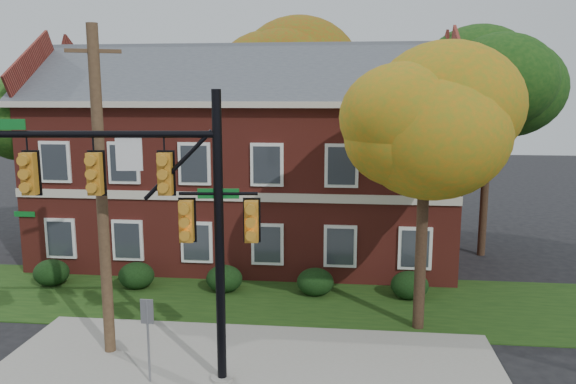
# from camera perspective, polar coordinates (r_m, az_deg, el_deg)

# --- Properties ---
(ground) EXTENTS (120.00, 120.00, 0.00)m
(ground) POSITION_cam_1_polar(r_m,az_deg,el_deg) (15.71, -4.53, -18.64)
(ground) COLOR black
(ground) RESTS_ON ground
(sidewalk) EXTENTS (14.00, 5.00, 0.08)m
(sidewalk) POSITION_cam_1_polar(r_m,az_deg,el_deg) (16.56, -3.87, -16.89)
(sidewalk) COLOR gray
(sidewalk) RESTS_ON ground
(grass_strip) EXTENTS (30.00, 6.00, 0.04)m
(grass_strip) POSITION_cam_1_polar(r_m,az_deg,el_deg) (21.10, -1.48, -10.89)
(grass_strip) COLOR #193811
(grass_strip) RESTS_ON ground
(apartment_building) EXTENTS (18.80, 8.80, 9.74)m
(apartment_building) POSITION_cam_1_polar(r_m,az_deg,el_deg) (26.05, -4.16, 4.30)
(apartment_building) COLOR maroon
(apartment_building) RESTS_ON ground
(hedge_far_left) EXTENTS (1.40, 1.26, 1.05)m
(hedge_far_left) POSITION_cam_1_polar(r_m,az_deg,el_deg) (24.38, -22.91, -7.55)
(hedge_far_left) COLOR black
(hedge_far_left) RESTS_ON ground
(hedge_left) EXTENTS (1.40, 1.26, 1.05)m
(hedge_left) POSITION_cam_1_polar(r_m,az_deg,el_deg) (22.92, -15.15, -8.20)
(hedge_left) COLOR black
(hedge_left) RESTS_ON ground
(hedge_center) EXTENTS (1.40, 1.26, 1.05)m
(hedge_center) POSITION_cam_1_polar(r_m,az_deg,el_deg) (21.92, -6.49, -8.75)
(hedge_center) COLOR black
(hedge_center) RESTS_ON ground
(hedge_right) EXTENTS (1.40, 1.26, 1.05)m
(hedge_right) POSITION_cam_1_polar(r_m,az_deg,el_deg) (21.45, 2.79, -9.11)
(hedge_right) COLOR black
(hedge_right) RESTS_ON ground
(hedge_far_right) EXTENTS (1.40, 1.26, 1.05)m
(hedge_far_right) POSITION_cam_1_polar(r_m,az_deg,el_deg) (21.55, 12.25, -9.24)
(hedge_far_right) COLOR black
(hedge_far_right) RESTS_ON ground
(tree_near_right) EXTENTS (4.50, 4.25, 8.58)m
(tree_near_right) POSITION_cam_1_polar(r_m,az_deg,el_deg) (17.63, 14.66, 6.87)
(tree_near_right) COLOR black
(tree_near_right) RESTS_ON ground
(tree_left_rear) EXTENTS (5.40, 5.10, 8.88)m
(tree_left_rear) POSITION_cam_1_polar(r_m,az_deg,el_deg) (28.33, -24.56, 7.32)
(tree_left_rear) COLOR black
(tree_left_rear) RESTS_ON ground
(tree_right_rear) EXTENTS (6.30, 5.95, 10.62)m
(tree_right_rear) POSITION_cam_1_polar(r_m,az_deg,el_deg) (27.21, 20.70, 10.55)
(tree_right_rear) COLOR black
(tree_right_rear) RESTS_ON ground
(tree_far_rear) EXTENTS (6.84, 6.46, 11.52)m
(tree_far_rear) POSITION_cam_1_polar(r_m,az_deg,el_deg) (33.55, 0.51, 12.14)
(tree_far_rear) COLOR black
(tree_far_rear) RESTS_ON ground
(traffic_signal) EXTENTS (6.81, 0.95, 7.62)m
(traffic_signal) POSITION_cam_1_polar(r_m,az_deg,el_deg) (14.34, -12.50, -1.46)
(traffic_signal) COLOR gray
(traffic_signal) RESTS_ON ground
(utility_pole) EXTENTS (1.40, 0.63, 9.37)m
(utility_pole) POSITION_cam_1_polar(r_m,az_deg,el_deg) (16.52, -18.42, -0.18)
(utility_pole) COLOR #43301F
(utility_pole) RESTS_ON ground
(sign_post) EXTENTS (0.34, 0.06, 2.33)m
(sign_post) POSITION_cam_1_polar(r_m,az_deg,el_deg) (15.30, -14.06, -13.17)
(sign_post) COLOR slate
(sign_post) RESTS_ON ground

